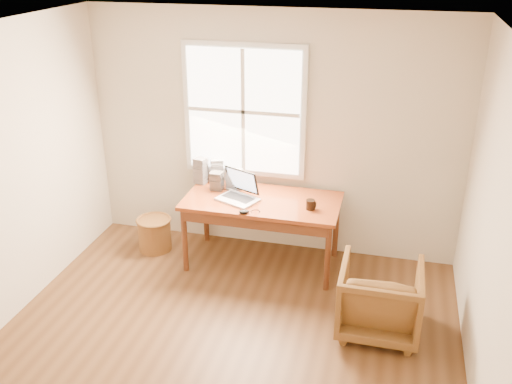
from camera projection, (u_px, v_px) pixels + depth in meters
The scene contains 11 objects.
room_shell at pixel (207, 220), 4.17m from camera, with size 4.04×4.54×2.64m.
desk at pixel (262, 201), 5.86m from camera, with size 1.60×0.80×0.04m, color brown.
armchair at pixel (380, 298), 4.98m from camera, with size 0.70×0.72×0.65m, color brown.
wicker_stool at pixel (155, 234), 6.36m from camera, with size 0.36×0.36×0.36m, color brown.
laptop at pixel (237, 187), 5.77m from camera, with size 0.40×0.42×0.30m, color silver, non-canonical shape.
mouse at pixel (244, 212), 5.55m from camera, with size 0.10×0.06×0.03m, color black.
coffee_mug at pixel (310, 205), 5.62m from camera, with size 0.09×0.09×0.10m, color black.
cd_stack_a at pixel (217, 170), 6.24m from camera, with size 0.13×0.12×0.26m, color silver.
cd_stack_b at pixel (217, 181), 6.04m from camera, with size 0.13×0.11×0.20m, color #222227.
cd_stack_c at pixel (201, 171), 6.19m from camera, with size 0.13×0.11×0.29m, color #9F9DAA.
cd_stack_d at pixel (234, 179), 6.09m from camera, with size 0.16×0.14×0.20m, color silver.
Camera 1 is at (1.24, -3.37, 3.21)m, focal length 40.00 mm.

